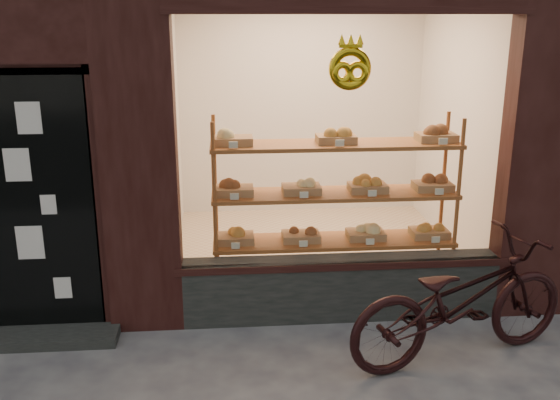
{
  "coord_description": "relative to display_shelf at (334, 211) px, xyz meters",
  "views": [
    {
      "loc": [
        -0.49,
        -2.77,
        2.55
      ],
      "look_at": [
        -0.09,
        2.0,
        1.12
      ],
      "focal_mm": 40.0,
      "sensor_mm": 36.0,
      "label": 1
    }
  ],
  "objects": [
    {
      "name": "display_shelf",
      "position": [
        0.0,
        0.0,
        0.0
      ],
      "size": [
        2.2,
        0.45,
        1.7
      ],
      "color": "brown",
      "rests_on": "ground"
    },
    {
      "name": "bicycle",
      "position": [
        0.77,
        -1.18,
        -0.35
      ],
      "size": [
        1.97,
        1.13,
        0.98
      ],
      "primitive_type": "imported",
      "rotation": [
        0.0,
        0.0,
        1.85
      ],
      "color": "black",
      "rests_on": "ground"
    }
  ]
}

